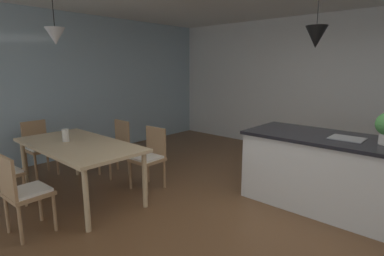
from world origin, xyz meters
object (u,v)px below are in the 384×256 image
dining_table (79,148)px  chair_far_right (150,156)px  chair_far_left (116,146)px  vase_on_dining_table (66,135)px  chair_window_end (39,146)px  kitchen_island (344,175)px  chair_near_right (23,191)px

dining_table → chair_far_right: chair_far_right is taller
chair_far_left → vase_on_dining_table: size_ratio=5.26×
chair_far_right → vase_on_dining_table: (-0.64, -0.89, 0.35)m
chair_far_left → chair_window_end: bearing=-136.5°
dining_table → kitchen_island: size_ratio=0.80×
chair_window_end → vase_on_dining_table: 1.15m
chair_near_right → kitchen_island: size_ratio=0.37×
chair_far_left → dining_table: bearing=-63.4°
chair_near_right → kitchen_island: (2.28, 2.75, -0.01)m
kitchen_island → chair_near_right: bearing=-129.7°
chair_window_end → chair_near_right: bearing=-25.8°
vase_on_dining_table → kitchen_island: bearing=33.9°
dining_table → chair_far_left: 0.96m
chair_near_right → chair_far_right: (-0.00, 1.68, 0.00)m
dining_table → chair_window_end: 1.32m
chair_window_end → kitchen_island: kitchen_island is taller
chair_window_end → dining_table: bearing=0.1°
dining_table → chair_near_right: chair_near_right is taller
dining_table → vase_on_dining_table: size_ratio=11.33×
chair_far_left → chair_far_right: bearing=-0.0°
chair_window_end → kitchen_island: 4.44m
chair_far_left → vase_on_dining_table: (0.20, -0.89, 0.35)m
chair_near_right → kitchen_island: 3.57m
dining_table → chair_near_right: size_ratio=2.15×
chair_window_end → chair_far_right: 1.92m
chair_window_end → vase_on_dining_table: bearing=-2.8°
chair_near_right → chair_far_right: 1.68m
vase_on_dining_table → chair_far_right: bearing=54.5°
dining_table → chair_far_left: size_ratio=2.15×
chair_window_end → kitchen_island: size_ratio=0.37×
chair_far_right → chair_window_end: bearing=-154.0°
dining_table → chair_near_right: bearing=-63.2°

